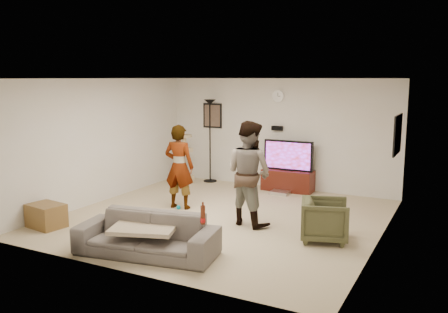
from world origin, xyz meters
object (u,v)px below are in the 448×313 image
at_px(person_left, 179,167).
at_px(beer_bottle, 203,215).
at_px(floor_lamp, 210,141).
at_px(cat_tree, 183,159).
at_px(sofa, 147,235).
at_px(armchair, 325,220).
at_px(tv_stand, 288,180).
at_px(side_table, 46,216).
at_px(person_right, 249,173).
at_px(tv, 288,155).

distance_m(person_left, beer_bottle, 2.95).
relative_size(floor_lamp, person_left, 1.22).
bearing_deg(floor_lamp, cat_tree, -135.86).
height_order(sofa, armchair, armchair).
xyz_separation_m(tv_stand, floor_lamp, (-2.02, 0.04, 0.76)).
xyz_separation_m(tv_stand, armchair, (1.63, -2.85, 0.09)).
bearing_deg(sofa, side_table, 164.28).
bearing_deg(person_right, person_left, 5.17).
xyz_separation_m(tv_stand, side_table, (-2.75, -4.38, -0.04)).
bearing_deg(tv, cat_tree, -170.36).
height_order(tv_stand, armchair, armchair).
bearing_deg(sofa, beer_bottle, -9.67).
distance_m(person_right, side_table, 3.52).
height_order(cat_tree, person_left, person_left).
height_order(tv, armchair, tv).
bearing_deg(armchair, sofa, 113.15).
xyz_separation_m(cat_tree, beer_bottle, (2.97, -4.19, 0.12)).
bearing_deg(person_left, tv, -127.08).
height_order(person_left, sofa, person_left).
distance_m(tv_stand, side_table, 5.17).
height_order(cat_tree, beer_bottle, cat_tree).
distance_m(tv, side_table, 5.20).
bearing_deg(tv_stand, person_right, -85.05).
bearing_deg(tv_stand, armchair, -60.19).
relative_size(tv, side_table, 1.87).
bearing_deg(armchair, beer_bottle, 129.62).
xyz_separation_m(sofa, armchair, (2.10, 1.77, 0.03)).
relative_size(sofa, armchair, 2.81).
relative_size(tv_stand, person_left, 0.70).
bearing_deg(person_right, floor_lamp, -34.05).
xyz_separation_m(person_left, sofa, (0.92, -2.30, -0.52)).
xyz_separation_m(floor_lamp, armchair, (3.65, -2.90, -0.67)).
relative_size(tv, armchair, 1.56).
xyz_separation_m(tv, armchair, (1.63, -2.85, -0.48)).
bearing_deg(beer_bottle, tv, 95.78).
bearing_deg(side_table, sofa, -6.05).
xyz_separation_m(cat_tree, side_table, (-0.24, -3.95, -0.40)).
bearing_deg(sofa, armchair, 30.50).
bearing_deg(armchair, side_table, 92.21).
xyz_separation_m(tv, cat_tree, (-2.51, -0.43, -0.21)).
distance_m(person_right, armchair, 1.53).
xyz_separation_m(sofa, beer_bottle, (0.93, 0.00, 0.42)).
xyz_separation_m(sofa, side_table, (-2.29, 0.24, -0.10)).
bearing_deg(cat_tree, tv, 9.64).
height_order(cat_tree, armchair, cat_tree).
bearing_deg(person_right, armchair, -173.20).
height_order(tv_stand, sofa, sofa).
relative_size(person_right, side_table, 3.00).
relative_size(tv_stand, person_right, 0.63).
height_order(tv, person_left, person_left).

